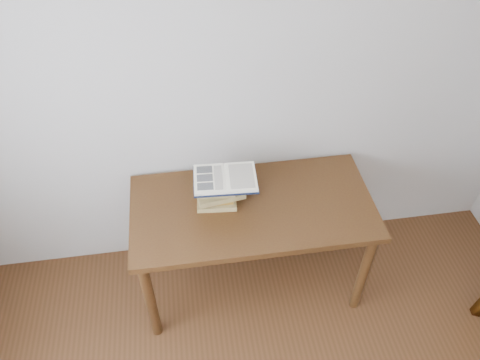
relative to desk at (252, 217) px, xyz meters
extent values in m
cube|color=#B6B2AC|center=(0.03, 0.37, 0.66)|extent=(3.50, 0.04, 2.60)
cube|color=#432A10|center=(0.00, 0.00, 0.08)|extent=(1.38, 0.69, 0.04)
cylinder|color=#432A10|center=(-0.63, -0.28, -0.29)|extent=(0.06, 0.06, 0.70)
cylinder|color=#432A10|center=(0.63, -0.28, -0.29)|extent=(0.06, 0.06, 0.70)
cylinder|color=#432A10|center=(-0.63, 0.28, -0.29)|extent=(0.06, 0.06, 0.70)
cylinder|color=#432A10|center=(0.63, 0.28, -0.29)|extent=(0.06, 0.06, 0.70)
cube|color=#A48D54|center=(-0.20, 0.05, 0.11)|extent=(0.23, 0.17, 0.03)
cube|color=#A46A25|center=(-0.20, 0.07, 0.14)|extent=(0.19, 0.16, 0.03)
cube|color=#A48D54|center=(-0.18, 0.07, 0.17)|extent=(0.28, 0.21, 0.03)
cube|color=#A48D54|center=(-0.19, 0.08, 0.20)|extent=(0.21, 0.18, 0.03)
cube|color=#181C48|center=(-0.19, 0.07, 0.23)|extent=(0.22, 0.16, 0.03)
cube|color=#A48D54|center=(-0.19, 0.08, 0.26)|extent=(0.22, 0.17, 0.03)
cube|color=black|center=(-0.15, 0.04, 0.28)|extent=(0.36, 0.26, 0.01)
cube|color=#EEE8CE|center=(-0.23, 0.05, 0.29)|extent=(0.18, 0.24, 0.02)
cube|color=#EEE8CE|center=(-0.06, 0.04, 0.29)|extent=(0.18, 0.24, 0.02)
cylinder|color=#EEE8CE|center=(-0.15, 0.04, 0.29)|extent=(0.02, 0.23, 0.01)
cube|color=black|center=(-0.25, 0.11, 0.30)|extent=(0.09, 0.06, 0.00)
cube|color=black|center=(-0.26, 0.05, 0.30)|extent=(0.09, 0.06, 0.00)
cube|color=black|center=(-0.26, -0.02, 0.30)|extent=(0.09, 0.06, 0.00)
cube|color=beige|center=(-0.18, 0.04, 0.30)|extent=(0.05, 0.19, 0.00)
cube|color=beige|center=(-0.06, 0.04, 0.30)|extent=(0.14, 0.20, 0.00)
camera|label=1|loc=(-0.33, -1.76, 2.04)|focal=35.00mm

